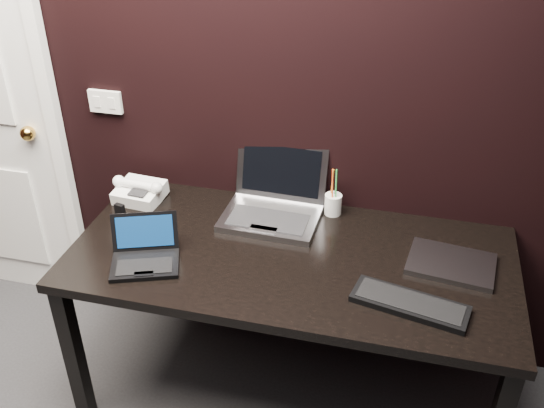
% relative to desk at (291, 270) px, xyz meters
% --- Properties ---
extents(wall_back, '(4.00, 0.00, 4.00)m').
position_rel_desk_xyz_m(wall_back, '(-0.30, 0.40, 0.64)').
color(wall_back, black).
rests_on(wall_back, ground).
extents(wall_switch, '(0.15, 0.02, 0.10)m').
position_rel_desk_xyz_m(wall_switch, '(-0.92, 0.39, 0.46)').
color(wall_switch, silver).
rests_on(wall_switch, wall_back).
extents(desk, '(1.70, 0.80, 0.74)m').
position_rel_desk_xyz_m(desk, '(0.00, 0.00, 0.00)').
color(desk, black).
rests_on(desk, ground).
extents(netbook, '(0.31, 0.29, 0.16)m').
position_rel_desk_xyz_m(netbook, '(-0.52, -0.18, 0.11)').
color(netbook, black).
rests_on(netbook, desk).
extents(silver_laptop, '(0.40, 0.37, 0.27)m').
position_rel_desk_xyz_m(silver_laptop, '(-0.13, 0.25, 0.13)').
color(silver_laptop, '#95959A').
rests_on(silver_laptop, desk).
extents(ext_keyboard, '(0.41, 0.21, 0.03)m').
position_rel_desk_xyz_m(ext_keyboard, '(0.46, -0.19, 0.09)').
color(ext_keyboard, black).
rests_on(ext_keyboard, desk).
extents(closed_laptop, '(0.34, 0.26, 0.02)m').
position_rel_desk_xyz_m(closed_laptop, '(0.60, 0.07, 0.09)').
color(closed_laptop, gray).
rests_on(closed_laptop, desk).
extents(desk_phone, '(0.24, 0.19, 0.12)m').
position_rel_desk_xyz_m(desk_phone, '(-0.73, 0.23, 0.12)').
color(desk_phone, silver).
rests_on(desk_phone, desk).
extents(mobile_phone, '(0.06, 0.05, 0.09)m').
position_rel_desk_xyz_m(mobile_phone, '(-0.73, 0.04, 0.11)').
color(mobile_phone, black).
rests_on(mobile_phone, desk).
extents(pen_cup, '(0.08, 0.08, 0.21)m').
position_rel_desk_xyz_m(pen_cup, '(0.11, 0.33, 0.13)').
color(pen_cup, silver).
rests_on(pen_cup, desk).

